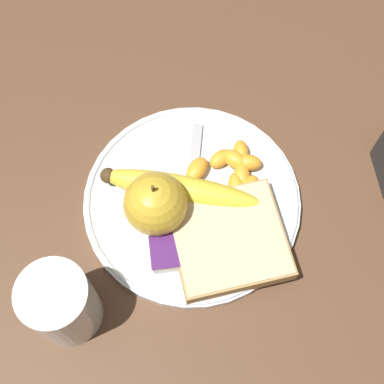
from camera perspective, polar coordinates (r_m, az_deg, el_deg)
name	(u,v)px	position (r m, az deg, el deg)	size (l,w,h in m)	color
ground_plane	(192,203)	(0.63, 0.00, -1.20)	(3.00, 3.00, 0.00)	brown
plate	(192,201)	(0.62, 0.00, -0.91)	(0.25, 0.25, 0.01)	silver
juice_glass	(62,305)	(0.56, -13.69, -11.59)	(0.07, 0.07, 0.09)	silver
apple	(155,204)	(0.58, -3.92, -1.26)	(0.07, 0.07, 0.08)	gold
banana	(180,189)	(0.60, -1.28, 0.29)	(0.19, 0.09, 0.03)	yellow
bread_slice	(228,239)	(0.59, 3.90, -5.07)	(0.13, 0.13, 0.02)	#AB8751
fork	(190,200)	(0.62, -0.17, -0.81)	(0.05, 0.17, 0.00)	#B2B2B7
jam_packet	(172,253)	(0.58, -2.14, -6.54)	(0.05, 0.04, 0.02)	white
orange_segment_0	(221,158)	(0.63, 3.06, 3.59)	(0.04, 0.03, 0.02)	#F9A32D
orange_segment_1	(236,185)	(0.62, 4.72, 0.77)	(0.02, 0.03, 0.02)	#F9A32D
orange_segment_2	(248,162)	(0.63, 5.97, 3.17)	(0.04, 0.03, 0.02)	#F9A32D
orange_segment_3	(235,160)	(0.63, 4.63, 3.46)	(0.04, 0.04, 0.02)	#F9A32D
orange_segment_4	(242,175)	(0.62, 5.32, 1.86)	(0.02, 0.03, 0.02)	#F9A32D
orange_segment_5	(197,170)	(0.62, 0.52, 2.40)	(0.04, 0.04, 0.02)	#F9A32D
orange_segment_6	(261,197)	(0.61, 7.42, -0.56)	(0.03, 0.03, 0.02)	#F9A32D
orange_segment_7	(241,152)	(0.64, 5.22, 4.32)	(0.02, 0.03, 0.02)	#F9A32D
orange_segment_8	(225,206)	(0.61, 3.56, -1.54)	(0.03, 0.03, 0.02)	#F9A32D
orange_segment_9	(250,188)	(0.62, 6.25, 0.43)	(0.03, 0.04, 0.02)	#F9A32D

